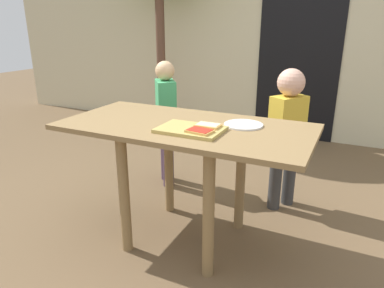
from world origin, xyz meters
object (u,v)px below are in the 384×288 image
object	(u,v)px
dining_table	(185,144)
child_right	(287,130)
plate_white_right	(243,125)
pizza_slice_near_right	(200,131)
child_left	(166,117)
pizza_slice_far_right	(208,125)
cutting_board	(191,130)

from	to	relation	value
dining_table	child_right	size ratio (longest dim) A/B	1.41
dining_table	plate_white_right	distance (m)	0.35
child_right	pizza_slice_near_right	bearing A→B (deg)	-108.95
child_left	child_right	distance (m)	0.97
dining_table	pizza_slice_far_right	xyz separation A→B (m)	(0.16, -0.05, 0.14)
cutting_board	plate_white_right	world-z (taller)	cutting_board
pizza_slice_near_right	pizza_slice_far_right	bearing A→B (deg)	90.71
dining_table	pizza_slice_near_right	size ratio (longest dim) A/B	10.12
pizza_slice_far_right	child_left	bearing A→B (deg)	132.98
plate_white_right	cutting_board	bearing A→B (deg)	-134.33
dining_table	cutting_board	world-z (taller)	cutting_board
plate_white_right	child_right	distance (m)	0.60
child_left	pizza_slice_near_right	bearing A→B (deg)	-51.03
dining_table	child_right	xyz separation A→B (m)	(0.45, 0.68, -0.04)
pizza_slice_far_right	child_left	distance (m)	1.01
dining_table	child_right	world-z (taller)	child_right
plate_white_right	child_left	size ratio (longest dim) A/B	0.22
child_left	child_right	world-z (taller)	child_left
cutting_board	pizza_slice_far_right	bearing A→B (deg)	37.62
dining_table	pizza_slice_far_right	distance (m)	0.22
dining_table	cutting_board	xyz separation A→B (m)	(0.09, -0.11, 0.13)
dining_table	pizza_slice_far_right	size ratio (longest dim) A/B	10.92
child_left	plate_white_right	bearing A→B (deg)	-34.05
pizza_slice_far_right	plate_white_right	world-z (taller)	pizza_slice_far_right
pizza_slice_far_right	child_right	distance (m)	0.81
plate_white_right	child_right	xyz separation A→B (m)	(0.14, 0.56, -0.17)
cutting_board	child_left	distance (m)	1.00
pizza_slice_near_right	dining_table	bearing A→B (deg)	135.41
pizza_slice_far_right	plate_white_right	distance (m)	0.22
child_left	child_right	size ratio (longest dim) A/B	1.01
child_left	child_right	xyz separation A→B (m)	(0.97, 0.01, 0.01)
cutting_board	pizza_slice_near_right	distance (m)	0.10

